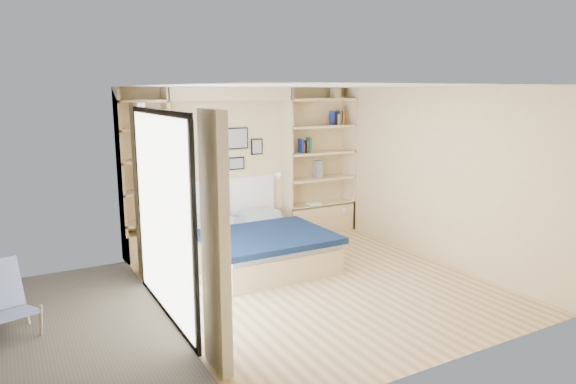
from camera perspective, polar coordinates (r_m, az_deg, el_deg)
ground at (r=6.75m, az=3.30°, el=-10.05°), size 4.50×4.50×0.00m
room_shell at (r=7.58m, az=-5.26°, el=0.75°), size 4.50×4.50×4.50m
bed at (r=7.43m, az=-3.56°, el=-5.79°), size 1.72×2.19×1.07m
photo_gallery at (r=8.12m, az=-7.78°, el=5.15°), size 1.48×0.02×0.82m
reading_lamps at (r=8.04m, az=-6.10°, el=1.51°), size 1.92×0.12×0.15m
shelf_decor at (r=8.70m, az=2.62°, el=6.35°), size 3.46×0.23×2.03m
deck at (r=5.84m, az=-29.31°, el=-15.07°), size 3.20×4.00×0.05m
deck_chair at (r=6.03m, az=-28.91°, el=-10.53°), size 0.62×0.83×0.75m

